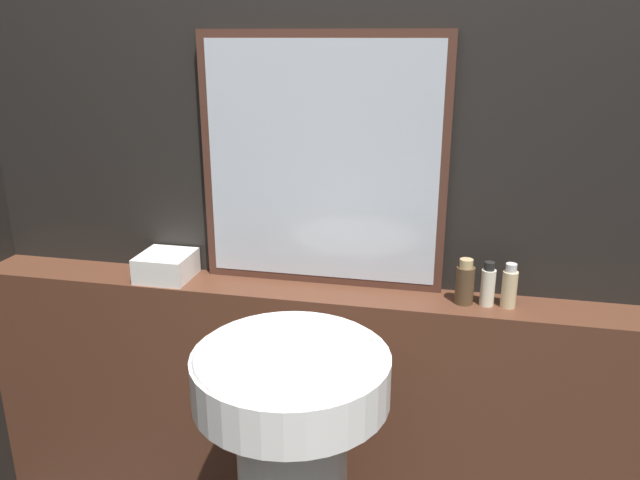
# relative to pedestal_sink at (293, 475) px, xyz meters

# --- Properties ---
(wall_back) EXTENTS (8.00, 0.06, 2.50)m
(wall_back) POSITION_rel_pedestal_sink_xyz_m (0.04, 0.55, 0.69)
(wall_back) COLOR black
(wall_back) RESTS_ON ground_plane
(vanity_counter) EXTENTS (2.41, 0.18, 0.91)m
(vanity_counter) POSITION_rel_pedestal_sink_xyz_m (0.04, 0.43, -0.11)
(vanity_counter) COLOR #512D1E
(vanity_counter) RESTS_ON ground_plane
(pedestal_sink) EXTENTS (0.49, 0.49, 0.93)m
(pedestal_sink) POSITION_rel_pedestal_sink_xyz_m (0.00, 0.00, 0.00)
(pedestal_sink) COLOR white
(pedestal_sink) RESTS_ON ground_plane
(mirror) EXTENTS (0.75, 0.03, 0.77)m
(mirror) POSITION_rel_pedestal_sink_xyz_m (-0.03, 0.50, 0.73)
(mirror) COLOR #47281E
(mirror) RESTS_ON vanity_counter
(towel_stack) EXTENTS (0.16, 0.17, 0.08)m
(towel_stack) POSITION_rel_pedestal_sink_xyz_m (-0.53, 0.43, 0.39)
(towel_stack) COLOR silver
(towel_stack) RESTS_ON vanity_counter
(shampoo_bottle) EXTENTS (0.05, 0.05, 0.14)m
(shampoo_bottle) POSITION_rel_pedestal_sink_xyz_m (0.41, 0.43, 0.41)
(shampoo_bottle) COLOR #4C3823
(shampoo_bottle) RESTS_ON vanity_counter
(conditioner_bottle) EXTENTS (0.04, 0.04, 0.13)m
(conditioner_bottle) POSITION_rel_pedestal_sink_xyz_m (0.48, 0.43, 0.41)
(conditioner_bottle) COLOR beige
(conditioner_bottle) RESTS_ON vanity_counter
(lotion_bottle) EXTENTS (0.04, 0.04, 0.13)m
(lotion_bottle) POSITION_rel_pedestal_sink_xyz_m (0.54, 0.43, 0.41)
(lotion_bottle) COLOR #C6B284
(lotion_bottle) RESTS_ON vanity_counter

